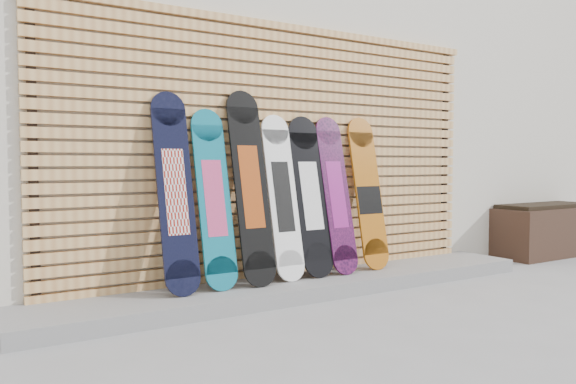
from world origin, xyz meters
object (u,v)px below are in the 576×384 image
object	(u,v)px
snowboard_1	(214,198)
snowboard_6	(368,194)
planter_box	(544,230)
snowboard_4	(311,196)
snowboard_0	(175,192)
snowboard_2	(251,187)
snowboard_3	(283,197)
snowboard_5	(336,194)

from	to	relation	value
snowboard_1	snowboard_6	size ratio (longest dim) A/B	1.00
snowboard_1	planter_box	bearing A→B (deg)	-0.20
snowboard_1	snowboard_4	size ratio (longest dim) A/B	1.01
planter_box	snowboard_0	bearing A→B (deg)	179.90
snowboard_4	snowboard_6	world-z (taller)	snowboard_6
snowboard_2	snowboard_6	distance (m)	1.25
planter_box	snowboard_0	xyz separation A→B (m)	(-4.54, 0.01, 0.58)
snowboard_1	snowboard_4	bearing A→B (deg)	0.22
snowboard_3	snowboard_5	distance (m)	0.56
snowboard_2	snowboard_3	world-z (taller)	snowboard_2
snowboard_3	snowboard_2	bearing A→B (deg)	-175.73
snowboard_6	snowboard_3	bearing A→B (deg)	-179.73
planter_box	snowboard_2	distance (m)	3.95
planter_box	snowboard_2	xyz separation A→B (m)	(-3.91, -0.00, 0.60)
snowboard_4	snowboard_0	bearing A→B (deg)	-179.52
snowboard_2	snowboard_6	xyz separation A→B (m)	(1.24, 0.03, -0.09)
snowboard_2	snowboard_5	world-z (taller)	snowboard_2
planter_box	snowboard_0	size ratio (longest dim) A/B	0.90
snowboard_1	snowboard_6	xyz separation A→B (m)	(1.56, 0.01, -0.01)
snowboard_3	snowboard_4	bearing A→B (deg)	-0.26
snowboard_6	snowboard_0	bearing A→B (deg)	-179.51
snowboard_0	snowboard_1	distance (m)	0.32
snowboard_2	snowboard_6	bearing A→B (deg)	1.28
snowboard_4	snowboard_6	size ratio (longest dim) A/B	0.99
snowboard_3	snowboard_0	bearing A→B (deg)	-179.30
snowboard_0	snowboard_1	world-z (taller)	snowboard_0
snowboard_1	snowboard_2	world-z (taller)	snowboard_2
snowboard_2	snowboard_5	size ratio (longest dim) A/B	1.13
snowboard_2	snowboard_5	xyz separation A→B (m)	(0.87, 0.01, -0.09)
snowboard_0	snowboard_4	size ratio (longest dim) A/B	1.10
planter_box	snowboard_4	world-z (taller)	snowboard_4
planter_box	snowboard_0	world-z (taller)	snowboard_0
snowboard_0	snowboard_4	world-z (taller)	snowboard_0
snowboard_2	snowboard_6	size ratio (longest dim) A/B	1.12
snowboard_3	snowboard_6	bearing A→B (deg)	0.27
snowboard_1	snowboard_6	bearing A→B (deg)	0.33
snowboard_0	snowboard_1	size ratio (longest dim) A/B	1.08
snowboard_2	snowboard_4	size ratio (longest dim) A/B	1.13
snowboard_5	snowboard_6	xyz separation A→B (m)	(0.38, 0.01, -0.00)
snowboard_1	snowboard_3	bearing A→B (deg)	0.43
snowboard_1	snowboard_5	xyz separation A→B (m)	(1.18, -0.00, -0.01)
snowboard_0	snowboard_5	bearing A→B (deg)	0.10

